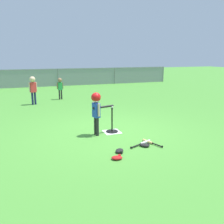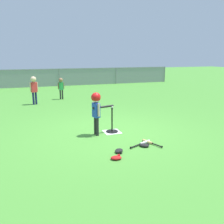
# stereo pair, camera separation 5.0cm
# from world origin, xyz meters

# --- Properties ---
(ground_plane) EXTENTS (60.00, 60.00, 0.00)m
(ground_plane) POSITION_xyz_m (0.00, 0.00, 0.00)
(ground_plane) COLOR #478C33
(home_plate) EXTENTS (0.44, 0.44, 0.01)m
(home_plate) POSITION_xyz_m (0.01, 0.01, 0.00)
(home_plate) COLOR white
(home_plate) RESTS_ON ground_plane
(batting_tee) EXTENTS (0.32, 0.32, 0.65)m
(batting_tee) POSITION_xyz_m (0.01, 0.01, 0.10)
(batting_tee) COLOR black
(batting_tee) RESTS_ON ground_plane
(baseball_on_tee) EXTENTS (0.07, 0.07, 0.07)m
(baseball_on_tee) POSITION_xyz_m (0.01, 0.01, 0.69)
(baseball_on_tee) COLOR white
(baseball_on_tee) RESTS_ON batting_tee
(batter_child) EXTENTS (0.62, 0.31, 1.11)m
(batter_child) POSITION_xyz_m (-0.44, -0.10, 0.79)
(batter_child) COLOR #262626
(batter_child) RESTS_ON ground_plane
(fielder_near_right) EXTENTS (0.29, 0.20, 1.00)m
(fielder_near_right) POSITION_xyz_m (-0.58, 5.40, 0.64)
(fielder_near_right) COLOR #262626
(fielder_near_right) RESTS_ON ground_plane
(fielder_near_left) EXTENTS (0.33, 0.23, 1.17)m
(fielder_near_left) POSITION_xyz_m (-1.79, 4.55, 0.75)
(fielder_near_left) COLOR #191E4C
(fielder_near_left) RESTS_ON ground_plane
(spare_bat_silver) EXTENTS (0.62, 0.31, 0.06)m
(spare_bat_silver) POSITION_xyz_m (0.38, -1.10, 0.03)
(spare_bat_silver) COLOR silver
(spare_bat_silver) RESTS_ON ground_plane
(spare_bat_wood) EXTENTS (0.25, 0.57, 0.06)m
(spare_bat_wood) POSITION_xyz_m (0.55, -1.11, 0.03)
(spare_bat_wood) COLOR #DBB266
(spare_bat_wood) RESTS_ON ground_plane
(glove_by_plate) EXTENTS (0.27, 0.27, 0.07)m
(glove_by_plate) POSITION_xyz_m (-0.31, -1.36, 0.04)
(glove_by_plate) COLOR black
(glove_by_plate) RESTS_ON ground_plane
(glove_near_bats) EXTENTS (0.24, 0.19, 0.07)m
(glove_near_bats) POSITION_xyz_m (-0.49, -1.67, 0.04)
(glove_near_bats) COLOR #B21919
(glove_near_bats) RESTS_ON ground_plane
(glove_tossed_aside) EXTENTS (0.27, 0.27, 0.07)m
(glove_tossed_aside) POSITION_xyz_m (0.35, -1.25, 0.04)
(glove_tossed_aside) COLOR black
(glove_tossed_aside) RESTS_ON ground_plane
(outfield_fence) EXTENTS (16.06, 0.06, 1.15)m
(outfield_fence) POSITION_xyz_m (0.00, 10.43, 0.62)
(outfield_fence) COLOR slate
(outfield_fence) RESTS_ON ground_plane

